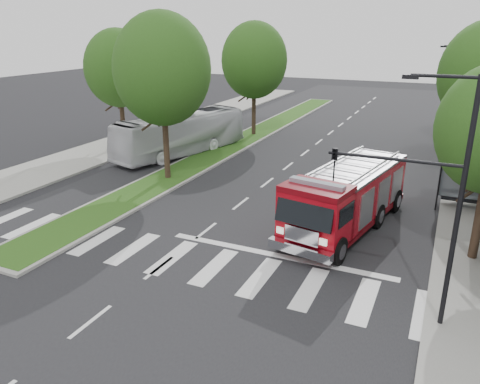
# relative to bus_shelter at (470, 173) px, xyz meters

# --- Properties ---
(ground) EXTENTS (140.00, 140.00, 0.00)m
(ground) POSITION_rel_bus_shelter_xyz_m (-11.20, -8.15, -2.04)
(ground) COLOR black
(ground) RESTS_ON ground
(sidewalk_left) EXTENTS (5.00, 80.00, 0.15)m
(sidewalk_left) POSITION_rel_bus_shelter_xyz_m (-25.70, 1.85, -1.96)
(sidewalk_left) COLOR gray
(sidewalk_left) RESTS_ON ground
(median) EXTENTS (3.00, 50.00, 0.15)m
(median) POSITION_rel_bus_shelter_xyz_m (-17.20, 9.85, -1.96)
(median) COLOR gray
(median) RESTS_ON ground
(bus_shelter) EXTENTS (3.20, 1.60, 2.61)m
(bus_shelter) POSITION_rel_bus_shelter_xyz_m (0.00, 0.00, 0.00)
(bus_shelter) COLOR black
(bus_shelter) RESTS_ON ground
(tree_median_near) EXTENTS (5.80, 5.80, 10.16)m
(tree_median_near) POSITION_rel_bus_shelter_xyz_m (-17.20, -2.15, 4.77)
(tree_median_near) COLOR black
(tree_median_near) RESTS_ON ground
(tree_median_far) EXTENTS (5.60, 5.60, 9.72)m
(tree_median_far) POSITION_rel_bus_shelter_xyz_m (-17.20, 11.85, 4.45)
(tree_median_far) COLOR black
(tree_median_far) RESTS_ON ground
(tree_left_mid) EXTENTS (5.20, 5.20, 9.16)m
(tree_left_mid) POSITION_rel_bus_shelter_xyz_m (-25.20, 3.85, 4.12)
(tree_left_mid) COLOR black
(tree_left_mid) RESTS_ON ground
(streetlight_right_near) EXTENTS (4.08, 0.22, 8.00)m
(streetlight_right_near) POSITION_rel_bus_shelter_xyz_m (-1.59, -11.65, 2.63)
(streetlight_right_near) COLOR black
(streetlight_right_near) RESTS_ON ground
(streetlight_right_far) EXTENTS (2.11, 0.20, 8.00)m
(streetlight_right_far) POSITION_rel_bus_shelter_xyz_m (-0.85, 11.85, 2.44)
(streetlight_right_far) COLOR black
(streetlight_right_far) RESTS_ON ground
(fire_engine) EXTENTS (4.49, 9.71, 3.24)m
(fire_engine) POSITION_rel_bus_shelter_xyz_m (-5.28, -5.04, -0.48)
(fire_engine) COLOR #63050C
(fire_engine) RESTS_ON ground
(city_bus) EXTENTS (5.78, 11.74, 3.19)m
(city_bus) POSITION_rel_bus_shelter_xyz_m (-19.70, 3.67, -0.44)
(city_bus) COLOR silver
(city_bus) RESTS_ON ground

